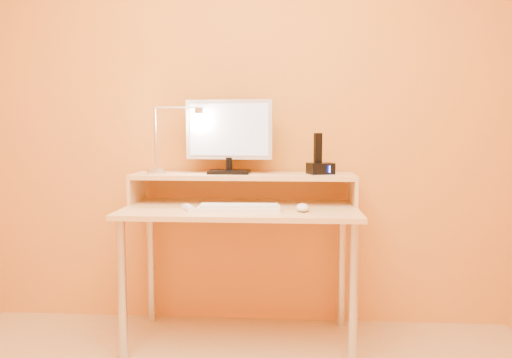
# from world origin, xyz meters

# --- Properties ---
(wall_back) EXTENTS (3.00, 0.04, 2.50)m
(wall_back) POSITION_xyz_m (0.00, 1.50, 1.25)
(wall_back) COLOR #CC7835
(wall_back) RESTS_ON floor
(desk_leg_fl) EXTENTS (0.04, 0.04, 0.69)m
(desk_leg_fl) POSITION_xyz_m (-0.55, 0.93, 0.35)
(desk_leg_fl) COLOR silver
(desk_leg_fl) RESTS_ON floor
(desk_leg_fr) EXTENTS (0.04, 0.04, 0.69)m
(desk_leg_fr) POSITION_xyz_m (0.55, 0.93, 0.35)
(desk_leg_fr) COLOR silver
(desk_leg_fr) RESTS_ON floor
(desk_leg_bl) EXTENTS (0.04, 0.04, 0.69)m
(desk_leg_bl) POSITION_xyz_m (-0.55, 1.43, 0.35)
(desk_leg_bl) COLOR silver
(desk_leg_bl) RESTS_ON floor
(desk_leg_br) EXTENTS (0.04, 0.04, 0.69)m
(desk_leg_br) POSITION_xyz_m (0.55, 1.43, 0.35)
(desk_leg_br) COLOR silver
(desk_leg_br) RESTS_ON floor
(desk_lower) EXTENTS (1.20, 0.60, 0.02)m
(desk_lower) POSITION_xyz_m (0.00, 1.18, 0.71)
(desk_lower) COLOR #EDB878
(desk_lower) RESTS_ON floor
(shelf_riser_left) EXTENTS (0.02, 0.30, 0.14)m
(shelf_riser_left) POSITION_xyz_m (-0.59, 1.33, 0.79)
(shelf_riser_left) COLOR #EDB878
(shelf_riser_left) RESTS_ON desk_lower
(shelf_riser_right) EXTENTS (0.02, 0.30, 0.14)m
(shelf_riser_right) POSITION_xyz_m (0.59, 1.33, 0.79)
(shelf_riser_right) COLOR #EDB878
(shelf_riser_right) RESTS_ON desk_lower
(desk_shelf) EXTENTS (1.20, 0.30, 0.02)m
(desk_shelf) POSITION_xyz_m (0.00, 1.33, 0.87)
(desk_shelf) COLOR #EDB878
(desk_shelf) RESTS_ON desk_lower
(monitor_foot) EXTENTS (0.22, 0.16, 0.02)m
(monitor_foot) POSITION_xyz_m (-0.08, 1.33, 0.89)
(monitor_foot) COLOR black
(monitor_foot) RESTS_ON desk_shelf
(monitor_neck) EXTENTS (0.04, 0.04, 0.07)m
(monitor_neck) POSITION_xyz_m (-0.08, 1.33, 0.93)
(monitor_neck) COLOR black
(monitor_neck) RESTS_ON monitor_foot
(monitor_panel) EXTENTS (0.47, 0.07, 0.32)m
(monitor_panel) POSITION_xyz_m (-0.08, 1.34, 1.12)
(monitor_panel) COLOR #BBBBC1
(monitor_panel) RESTS_ON monitor_neck
(monitor_back) EXTENTS (0.42, 0.04, 0.27)m
(monitor_back) POSITION_xyz_m (-0.08, 1.36, 1.12)
(monitor_back) COLOR black
(monitor_back) RESTS_ON monitor_panel
(monitor_screen) EXTENTS (0.43, 0.03, 0.28)m
(monitor_screen) POSITION_xyz_m (-0.08, 1.32, 1.12)
(monitor_screen) COLOR silver
(monitor_screen) RESTS_ON monitor_panel
(lamp_base) EXTENTS (0.10, 0.10, 0.02)m
(lamp_base) POSITION_xyz_m (-0.47, 1.30, 0.89)
(lamp_base) COLOR silver
(lamp_base) RESTS_ON desk_shelf
(lamp_post) EXTENTS (0.01, 0.01, 0.33)m
(lamp_post) POSITION_xyz_m (-0.47, 1.30, 1.07)
(lamp_post) COLOR silver
(lamp_post) RESTS_ON lamp_base
(lamp_arm) EXTENTS (0.24, 0.01, 0.01)m
(lamp_arm) POSITION_xyz_m (-0.35, 1.30, 1.24)
(lamp_arm) COLOR silver
(lamp_arm) RESTS_ON lamp_post
(lamp_head) EXTENTS (0.04, 0.04, 0.03)m
(lamp_head) POSITION_xyz_m (-0.23, 1.30, 1.22)
(lamp_head) COLOR silver
(lamp_head) RESTS_ON lamp_arm
(lamp_bulb) EXTENTS (0.03, 0.03, 0.00)m
(lamp_bulb) POSITION_xyz_m (-0.23, 1.30, 1.20)
(lamp_bulb) COLOR #FFEAC6
(lamp_bulb) RESTS_ON lamp_head
(phone_dock) EXTENTS (0.16, 0.14, 0.06)m
(phone_dock) POSITION_xyz_m (0.42, 1.33, 0.91)
(phone_dock) COLOR black
(phone_dock) RESTS_ON desk_shelf
(phone_handset) EXTENTS (0.05, 0.04, 0.16)m
(phone_handset) POSITION_xyz_m (0.40, 1.33, 1.02)
(phone_handset) COLOR black
(phone_handset) RESTS_ON phone_dock
(phone_led) EXTENTS (0.01, 0.00, 0.04)m
(phone_led) POSITION_xyz_m (0.46, 1.28, 0.91)
(phone_led) COLOR blue
(phone_led) RESTS_ON phone_dock
(keyboard) EXTENTS (0.41, 0.14, 0.02)m
(keyboard) POSITION_xyz_m (0.00, 1.06, 0.73)
(keyboard) COLOR white
(keyboard) RESTS_ON desk_lower
(mouse) EXTENTS (0.07, 0.12, 0.04)m
(mouse) POSITION_xyz_m (0.31, 1.07, 0.74)
(mouse) COLOR silver
(mouse) RESTS_ON desk_lower
(remote_control) EXTENTS (0.10, 0.16, 0.02)m
(remote_control) POSITION_xyz_m (-0.25, 1.06, 0.73)
(remote_control) COLOR white
(remote_control) RESTS_ON desk_lower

